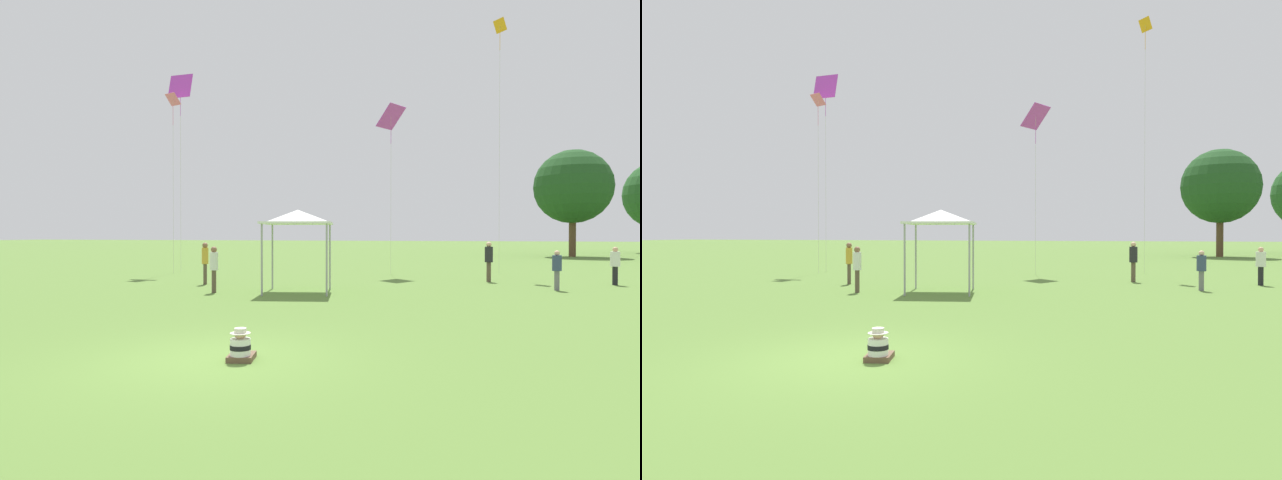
{
  "view_description": "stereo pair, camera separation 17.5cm",
  "coord_description": "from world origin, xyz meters",
  "views": [
    {
      "loc": [
        4.13,
        -7.9,
        2.2
      ],
      "look_at": [
        0.17,
        6.83,
        2.01
      ],
      "focal_mm": 28.0,
      "sensor_mm": 36.0,
      "label": 1
    },
    {
      "loc": [
        4.3,
        -7.85,
        2.2
      ],
      "look_at": [
        0.17,
        6.83,
        2.01
      ],
      "focal_mm": 28.0,
      "sensor_mm": 36.0,
      "label": 2
    }
  ],
  "objects": [
    {
      "name": "kite_4",
      "position": [
        -10.98,
        16.81,
        9.22
      ],
      "size": [
        0.87,
        0.71,
        9.97
      ],
      "rotation": [
        0.0,
        0.0,
        2.06
      ],
      "color": "pink",
      "rests_on": "ground"
    },
    {
      "name": "kite_0",
      "position": [
        0.8,
        19.48,
        8.5
      ],
      "size": [
        1.58,
        1.77,
        9.16
      ],
      "rotation": [
        0.0,
        0.0,
        3.43
      ],
      "color": "#B738C6",
      "rests_on": "ground"
    },
    {
      "name": "person_standing_1",
      "position": [
        8.01,
        13.15,
        0.92
      ],
      "size": [
        0.49,
        0.49,
        1.56
      ],
      "rotation": [
        0.0,
        0.0,
        2.42
      ],
      "color": "slate",
      "rests_on": "ground"
    },
    {
      "name": "ground_plane",
      "position": [
        0.0,
        0.0,
        0.0
      ],
      "size": [
        300.0,
        300.0,
        0.0
      ],
      "primitive_type": "plane",
      "color": "#567A33"
    },
    {
      "name": "person_standing_4",
      "position": [
        -6.32,
        11.72,
        1.13
      ],
      "size": [
        0.4,
        0.4,
        1.82
      ],
      "rotation": [
        0.0,
        0.0,
        2.53
      ],
      "color": "brown",
      "rests_on": "ground"
    },
    {
      "name": "distant_tree_2",
      "position": [
        15.17,
        44.71,
        6.73
      ],
      "size": [
        7.08,
        7.08,
        10.29
      ],
      "color": "brown",
      "rests_on": "ground"
    },
    {
      "name": "person_standing_5",
      "position": [
        -4.51,
        9.0,
        1.05
      ],
      "size": [
        0.43,
        0.43,
        1.73
      ],
      "rotation": [
        0.0,
        0.0,
        4.0
      ],
      "color": "brown",
      "rests_on": "ground"
    },
    {
      "name": "canopy_tent",
      "position": [
        -1.52,
        9.93,
        2.81
      ],
      "size": [
        3.0,
        3.0,
        3.1
      ],
      "rotation": [
        0.0,
        0.0,
        0.19
      ],
      "color": "white",
      "rests_on": "ground"
    },
    {
      "name": "person_standing_3",
      "position": [
        5.69,
        16.14,
        1.1
      ],
      "size": [
        0.44,
        0.44,
        1.84
      ],
      "rotation": [
        0.0,
        0.0,
        1.31
      ],
      "color": "brown",
      "rests_on": "ground"
    },
    {
      "name": "kite_6",
      "position": [
        -11.15,
        17.88,
        10.56
      ],
      "size": [
        1.46,
        0.43,
        11.43
      ],
      "rotation": [
        0.0,
        0.0,
        5.46
      ],
      "color": "#B738C6",
      "rests_on": "ground"
    },
    {
      "name": "kite_5",
      "position": [
        6.56,
        21.35,
        12.74
      ],
      "size": [
        0.72,
        0.73,
        14.02
      ],
      "rotation": [
        0.0,
        0.0,
        1.55
      ],
      "color": "orange",
      "rests_on": "ground"
    },
    {
      "name": "seated_toddler",
      "position": [
        0.57,
        0.06,
        0.23
      ],
      "size": [
        0.55,
        0.63,
        0.58
      ],
      "rotation": [
        0.0,
        0.0,
        0.22
      ],
      "color": "brown",
      "rests_on": "ground"
    },
    {
      "name": "person_standing_2",
      "position": [
        10.82,
        16.0,
        0.97
      ],
      "size": [
        0.45,
        0.45,
        1.64
      ],
      "rotation": [
        0.0,
        0.0,
        0.2
      ],
      "color": "black",
      "rests_on": "ground"
    }
  ]
}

